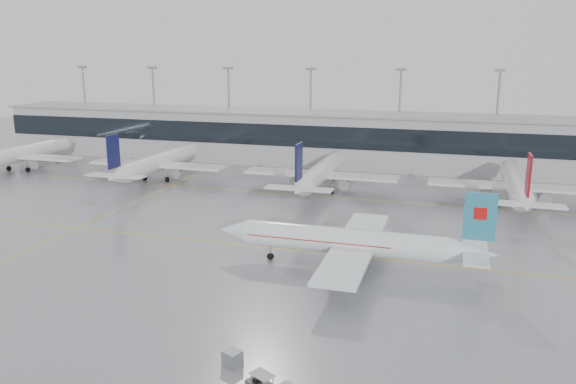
% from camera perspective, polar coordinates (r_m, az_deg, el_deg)
% --- Properties ---
extents(ground, '(320.00, 320.00, 0.00)m').
position_cam_1_polar(ground, '(77.60, -2.57, -5.62)').
color(ground, gray).
rests_on(ground, ground).
extents(taxi_line_main, '(120.00, 0.25, 0.01)m').
position_cam_1_polar(taxi_line_main, '(77.60, -2.57, -5.62)').
color(taxi_line_main, gold).
rests_on(taxi_line_main, ground).
extents(taxi_line_north, '(120.00, 0.25, 0.01)m').
position_cam_1_polar(taxi_line_north, '(105.17, 2.83, -0.40)').
color(taxi_line_north, gold).
rests_on(taxi_line_north, ground).
extents(taxi_line_cross, '(0.25, 60.00, 0.01)m').
position_cam_1_polar(taxi_line_cross, '(103.35, -15.64, -1.16)').
color(taxi_line_cross, gold).
rests_on(taxi_line_cross, ground).
extents(terminal, '(180.00, 15.00, 12.00)m').
position_cam_1_polar(terminal, '(134.70, 6.18, 5.29)').
color(terminal, '#9F9FA3').
rests_on(terminal, ground).
extents(terminal_glass, '(180.00, 0.20, 5.00)m').
position_cam_1_polar(terminal_glass, '(127.15, 5.56, 5.48)').
color(terminal_glass, black).
rests_on(terminal_glass, ground).
extents(terminal_roof, '(182.00, 16.00, 0.40)m').
position_cam_1_polar(terminal_roof, '(133.93, 6.25, 7.91)').
color(terminal_roof, gray).
rests_on(terminal_roof, ground).
extents(light_masts, '(156.40, 1.00, 22.60)m').
position_cam_1_polar(light_masts, '(139.70, 6.72, 8.61)').
color(light_masts, gray).
rests_on(light_masts, ground).
extents(air_canada_jet, '(34.55, 27.03, 10.68)m').
position_cam_1_polar(air_canada_jet, '(69.43, 6.69, -5.14)').
color(air_canada_jet, silver).
rests_on(air_canada_jet, ground).
extents(parked_jet_a, '(29.64, 36.96, 11.72)m').
position_cam_1_polar(parked_jet_a, '(141.23, -25.53, 3.47)').
color(parked_jet_a, silver).
rests_on(parked_jet_a, ground).
extents(parked_jet_b, '(29.64, 36.96, 11.72)m').
position_cam_1_polar(parked_jet_b, '(120.67, -13.07, 2.91)').
color(parked_jet_b, silver).
rests_on(parked_jet_b, ground).
extents(parked_jet_c, '(29.64, 36.96, 11.72)m').
position_cam_1_polar(parked_jet_c, '(107.82, 3.33, 1.97)').
color(parked_jet_c, silver).
rests_on(parked_jet_c, ground).
extents(parked_jet_d, '(29.64, 36.96, 11.72)m').
position_cam_1_polar(parked_jet_d, '(105.55, 22.14, 0.70)').
color(parked_jet_d, silver).
rests_on(parked_jet_d, ground).
extents(gse_unit, '(1.81, 1.76, 1.40)m').
position_cam_1_polar(gse_unit, '(49.87, -5.67, -16.50)').
color(gse_unit, slate).
rests_on(gse_unit, ground).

